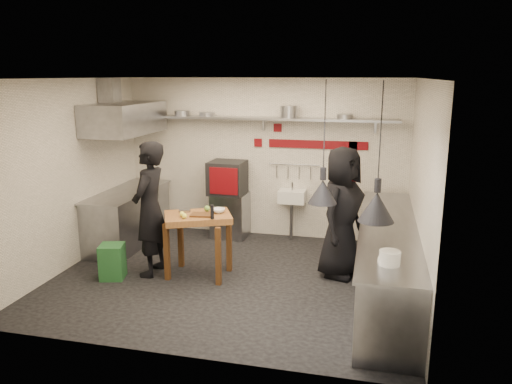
% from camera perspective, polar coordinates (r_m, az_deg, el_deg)
% --- Properties ---
extents(floor, '(5.00, 5.00, 0.00)m').
position_cam_1_polar(floor, '(7.29, -2.81, -9.74)').
color(floor, black).
rests_on(floor, ground).
extents(ceiling, '(5.00, 5.00, 0.00)m').
position_cam_1_polar(ceiling, '(6.72, -3.09, 12.83)').
color(ceiling, beige).
rests_on(ceiling, floor).
extents(wall_back, '(5.00, 0.04, 2.80)m').
position_cam_1_polar(wall_back, '(8.87, 0.90, 3.87)').
color(wall_back, silver).
rests_on(wall_back, floor).
extents(wall_front, '(5.00, 0.04, 2.80)m').
position_cam_1_polar(wall_front, '(4.96, -9.82, -3.93)').
color(wall_front, silver).
rests_on(wall_front, floor).
extents(wall_left, '(0.04, 4.20, 2.80)m').
position_cam_1_polar(wall_left, '(7.94, -20.54, 1.90)').
color(wall_left, silver).
rests_on(wall_left, floor).
extents(wall_right, '(0.04, 4.20, 2.80)m').
position_cam_1_polar(wall_right, '(6.63, 18.28, -0.05)').
color(wall_right, silver).
rests_on(wall_right, floor).
extents(red_band_horiz, '(1.70, 0.02, 0.14)m').
position_cam_1_polar(red_band_horiz, '(8.65, 7.05, 5.41)').
color(red_band_horiz, '#65090E').
rests_on(red_band_horiz, wall_back).
extents(red_band_vert, '(0.14, 0.02, 1.10)m').
position_cam_1_polar(red_band_vert, '(8.68, 10.90, 2.08)').
color(red_band_vert, '#65090E').
rests_on(red_band_vert, wall_back).
extents(red_tile_a, '(0.14, 0.02, 0.14)m').
position_cam_1_polar(red_tile_a, '(8.72, 2.50, 7.34)').
color(red_tile_a, '#65090E').
rests_on(red_tile_a, wall_back).
extents(red_tile_b, '(0.14, 0.02, 0.14)m').
position_cam_1_polar(red_tile_b, '(8.83, 0.24, 5.66)').
color(red_tile_b, '#65090E').
rests_on(red_tile_b, wall_back).
extents(back_shelf, '(4.60, 0.34, 0.04)m').
position_cam_1_polar(back_shelf, '(8.60, 0.65, 8.41)').
color(back_shelf, slate).
rests_on(back_shelf, wall_back).
extents(shelf_bracket_left, '(0.04, 0.06, 0.24)m').
position_cam_1_polar(shelf_bracket_left, '(9.36, -10.67, 7.96)').
color(shelf_bracket_left, slate).
rests_on(shelf_bracket_left, wall_back).
extents(shelf_bracket_mid, '(0.04, 0.06, 0.24)m').
position_cam_1_polar(shelf_bracket_mid, '(8.76, 0.87, 7.84)').
color(shelf_bracket_mid, slate).
rests_on(shelf_bracket_mid, wall_back).
extents(shelf_bracket_right, '(0.04, 0.06, 0.24)m').
position_cam_1_polar(shelf_bracket_right, '(8.55, 13.50, 7.34)').
color(shelf_bracket_right, slate).
rests_on(shelf_bracket_right, wall_back).
extents(pan_far_left, '(0.35, 0.35, 0.09)m').
position_cam_1_polar(pan_far_left, '(9.03, -8.43, 8.91)').
color(pan_far_left, slate).
rests_on(pan_far_left, back_shelf).
extents(pan_mid_left, '(0.31, 0.31, 0.07)m').
position_cam_1_polar(pan_mid_left, '(8.87, -5.64, 8.85)').
color(pan_mid_left, slate).
rests_on(pan_mid_left, back_shelf).
extents(stock_pot, '(0.30, 0.30, 0.20)m').
position_cam_1_polar(stock_pot, '(8.50, 3.79, 9.14)').
color(stock_pot, slate).
rests_on(stock_pot, back_shelf).
extents(pan_right, '(0.29, 0.29, 0.08)m').
position_cam_1_polar(pan_right, '(8.40, 10.10, 8.50)').
color(pan_right, slate).
rests_on(pan_right, back_shelf).
extents(oven_stand, '(0.62, 0.57, 0.80)m').
position_cam_1_polar(oven_stand, '(8.95, -2.95, -2.62)').
color(oven_stand, slate).
rests_on(oven_stand, floor).
extents(combi_oven, '(0.63, 0.59, 0.58)m').
position_cam_1_polar(combi_oven, '(8.75, -3.29, 1.65)').
color(combi_oven, black).
rests_on(combi_oven, oven_stand).
extents(oven_door, '(0.50, 0.05, 0.46)m').
position_cam_1_polar(oven_door, '(8.47, -3.72, 1.26)').
color(oven_door, '#65090E').
rests_on(oven_door, combi_oven).
extents(oven_glass, '(0.37, 0.03, 0.34)m').
position_cam_1_polar(oven_glass, '(8.48, -3.88, 1.27)').
color(oven_glass, black).
rests_on(oven_glass, oven_door).
extents(hand_sink, '(0.46, 0.34, 0.22)m').
position_cam_1_polar(hand_sink, '(8.72, 4.15, -0.49)').
color(hand_sink, white).
rests_on(hand_sink, wall_back).
extents(sink_tap, '(0.03, 0.03, 0.14)m').
position_cam_1_polar(sink_tap, '(8.68, 4.17, 0.66)').
color(sink_tap, slate).
rests_on(sink_tap, hand_sink).
extents(sink_drain, '(0.06, 0.06, 0.66)m').
position_cam_1_polar(sink_drain, '(8.79, 4.06, -3.34)').
color(sink_drain, slate).
rests_on(sink_drain, floor).
extents(utensil_rail, '(0.90, 0.02, 0.02)m').
position_cam_1_polar(utensil_rail, '(8.74, 4.36, 3.16)').
color(utensil_rail, slate).
rests_on(utensil_rail, wall_back).
extents(counter_right, '(0.70, 3.80, 0.90)m').
position_cam_1_polar(counter_right, '(6.87, 14.78, -7.62)').
color(counter_right, slate).
rests_on(counter_right, floor).
extents(counter_right_top, '(0.76, 3.90, 0.03)m').
position_cam_1_polar(counter_right_top, '(6.73, 15.01, -3.91)').
color(counter_right_top, slate).
rests_on(counter_right_top, counter_right).
extents(plate_stack, '(0.27, 0.27, 0.15)m').
position_cam_1_polar(plate_stack, '(5.36, 15.04, -7.30)').
color(plate_stack, white).
rests_on(plate_stack, counter_right_top).
extents(small_bowl_right, '(0.24, 0.24, 0.05)m').
position_cam_1_polar(small_bowl_right, '(5.45, 14.78, -7.52)').
color(small_bowl_right, white).
rests_on(small_bowl_right, counter_right_top).
extents(counter_left, '(0.70, 1.90, 0.90)m').
position_cam_1_polar(counter_left, '(8.85, -14.40, -2.89)').
color(counter_left, slate).
rests_on(counter_left, floor).
extents(counter_left_top, '(0.76, 2.00, 0.03)m').
position_cam_1_polar(counter_left_top, '(8.73, -14.57, 0.04)').
color(counter_left_top, slate).
rests_on(counter_left_top, counter_left).
extents(extractor_hood, '(0.78, 1.60, 0.50)m').
position_cam_1_polar(extractor_hood, '(8.52, -14.76, 8.14)').
color(extractor_hood, slate).
rests_on(extractor_hood, ceiling).
extents(hood_duct, '(0.28, 0.28, 0.50)m').
position_cam_1_polar(hood_duct, '(8.62, -16.41, 10.76)').
color(hood_duct, slate).
rests_on(hood_duct, ceiling).
extents(green_bin, '(0.40, 0.40, 0.50)m').
position_cam_1_polar(green_bin, '(7.47, -16.09, -7.64)').
color(green_bin, '#235F2C').
rests_on(green_bin, floor).
extents(prep_table, '(1.10, 0.97, 0.92)m').
position_cam_1_polar(prep_table, '(7.26, -6.59, -6.04)').
color(prep_table, brown).
rests_on(prep_table, floor).
extents(cutting_board, '(0.33, 0.25, 0.02)m').
position_cam_1_polar(cutting_board, '(7.04, -6.21, -2.60)').
color(cutting_board, '#4E2D14').
rests_on(cutting_board, prep_table).
extents(pepper_mill, '(0.05, 0.05, 0.20)m').
position_cam_1_polar(pepper_mill, '(6.84, -5.03, -2.29)').
color(pepper_mill, black).
rests_on(pepper_mill, prep_table).
extents(lemon_a, '(0.10, 0.10, 0.07)m').
position_cam_1_polar(lemon_a, '(7.01, -8.45, -2.50)').
color(lemon_a, yellow).
rests_on(lemon_a, prep_table).
extents(lemon_b, '(0.10, 0.10, 0.07)m').
position_cam_1_polar(lemon_b, '(6.92, -8.19, -2.72)').
color(lemon_b, yellow).
rests_on(lemon_b, prep_table).
extents(veg_ball, '(0.11, 0.11, 0.09)m').
position_cam_1_polar(veg_ball, '(7.21, -5.61, -1.90)').
color(veg_ball, olive).
rests_on(veg_ball, prep_table).
extents(steel_tray, '(0.19, 0.16, 0.03)m').
position_cam_1_polar(steel_tray, '(7.27, -8.15, -2.14)').
color(steel_tray, slate).
rests_on(steel_tray, prep_table).
extents(bowl, '(0.24, 0.24, 0.06)m').
position_cam_1_polar(bowl, '(7.17, -4.32, -2.13)').
color(bowl, white).
rests_on(bowl, prep_table).
extents(heat_lamp_near, '(0.34, 0.34, 1.38)m').
position_cam_1_polar(heat_lamp_near, '(5.59, 7.80, 5.56)').
color(heat_lamp_near, black).
rests_on(heat_lamp_near, ceiling).
extents(heat_lamp_far, '(0.41, 0.41, 1.41)m').
position_cam_1_polar(heat_lamp_far, '(5.10, 13.94, 4.35)').
color(heat_lamp_far, black).
rests_on(heat_lamp_far, ceiling).
extents(chef_left, '(0.47, 0.72, 1.95)m').
position_cam_1_polar(chef_left, '(7.29, -12.03, -1.93)').
color(chef_left, black).
rests_on(chef_left, floor).
extents(chef_right, '(0.89, 1.07, 1.88)m').
position_cam_1_polar(chef_right, '(7.19, 9.75, -2.32)').
color(chef_right, black).
rests_on(chef_right, floor).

